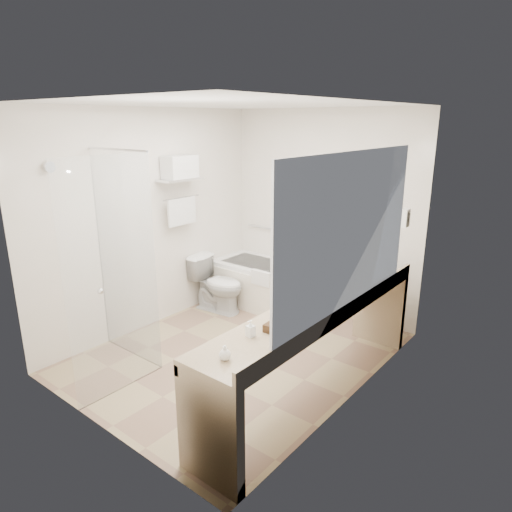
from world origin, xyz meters
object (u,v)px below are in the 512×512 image
Objects in this scene: water_bottle_left at (348,284)px; bathtub at (271,286)px; amenity_basket at (277,329)px; vanity_counter at (316,329)px; toilet at (218,285)px.

bathtub is at bearing 149.66° from water_bottle_left.
vanity_counter is at bearing 92.37° from amenity_basket.
bathtub is at bearing 127.88° from amenity_basket.
vanity_counter is at bearing -42.35° from bathtub.
vanity_counter reaches higher than amenity_basket.
amenity_basket is 1.07× the size of water_bottle_left.
vanity_counter is at bearing -119.64° from toilet.
amenity_basket is at bearing -90.24° from water_bottle_left.
toilet is at bearing 144.01° from amenity_basket.
amenity_basket is (1.55, -1.99, 0.60)m from bathtub.
bathtub is 0.59× the size of vanity_counter.
water_bottle_left is (0.00, 1.08, 0.05)m from amenity_basket.
water_bottle_left is at bearing 86.49° from vanity_counter.
toilet is 4.16× the size of water_bottle_left.
water_bottle_left reaches higher than toilet.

